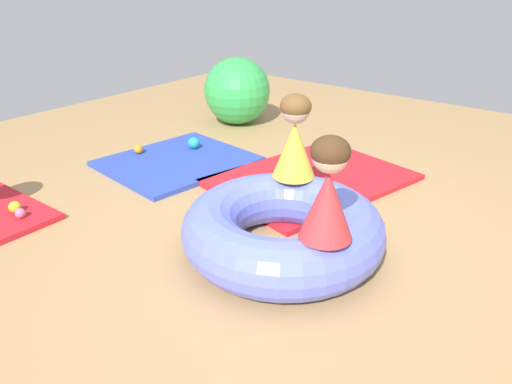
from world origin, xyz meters
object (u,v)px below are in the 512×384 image
at_px(play_ball_orange, 138,149).
at_px(exercise_ball_large, 237,91).
at_px(play_ball_yellow, 15,207).
at_px(play_ball_teal, 194,143).
at_px(child_in_yellow, 295,138).
at_px(inflatable_cushion, 283,229).
at_px(child_in_red, 328,190).
at_px(play_ball_pink, 20,213).

height_order(play_ball_orange, exercise_ball_large, exercise_ball_large).
bearing_deg(play_ball_yellow, play_ball_teal, -1.66).
distance_m(child_in_yellow, play_ball_orange, 1.83).
distance_m(inflatable_cushion, exercise_ball_large, 2.70).
height_order(child_in_red, play_ball_teal, child_in_red).
relative_size(child_in_red, play_ball_yellow, 6.56).
bearing_deg(child_in_yellow, play_ball_pink, 166.47).
bearing_deg(play_ball_teal, play_ball_pink, -178.14).
bearing_deg(child_in_yellow, child_in_red, -96.72).
distance_m(play_ball_teal, exercise_ball_large, 1.03).
bearing_deg(child_in_red, child_in_yellow, -153.06).
bearing_deg(inflatable_cushion, exercise_ball_large, 45.82).
distance_m(child_in_red, play_ball_pink, 2.12).
bearing_deg(play_ball_pink, play_ball_teal, 1.86).
xyz_separation_m(play_ball_pink, play_ball_orange, (1.29, 0.35, 0.01)).
xyz_separation_m(inflatable_cushion, child_in_red, (-0.18, -0.38, 0.42)).
distance_m(play_ball_yellow, play_ball_orange, 1.29).
relative_size(play_ball_pink, play_ball_orange, 0.82).
height_order(inflatable_cushion, play_ball_orange, inflatable_cushion).
bearing_deg(child_in_red, exercise_ball_large, -150.55).
height_order(child_in_yellow, play_ball_pink, child_in_yellow).
xyz_separation_m(inflatable_cushion, play_ball_yellow, (-0.75, 1.69, -0.08)).
relative_size(child_in_yellow, play_ball_orange, 6.44).
xyz_separation_m(play_ball_orange, exercise_ball_large, (1.35, -0.01, 0.27)).
distance_m(child_in_red, play_ball_teal, 2.36).
relative_size(child_in_yellow, play_ball_teal, 5.03).
bearing_deg(exercise_ball_large, play_ball_orange, 179.59).
bearing_deg(play_ball_pink, child_in_red, -73.35).
xyz_separation_m(child_in_yellow, play_ball_teal, (0.55, 1.46, -0.50)).
bearing_deg(play_ball_yellow, exercise_ball_large, 5.19).
relative_size(child_in_red, play_ball_pink, 7.75).
bearing_deg(inflatable_cushion, child_in_yellow, 26.58).
xyz_separation_m(inflatable_cushion, play_ball_pink, (-0.76, 1.59, -0.09)).
relative_size(play_ball_teal, play_ball_yellow, 1.32).
bearing_deg(play_ball_yellow, child_in_yellow, -53.38).
relative_size(inflatable_cushion, child_in_red, 2.24).
xyz_separation_m(child_in_red, play_ball_pink, (-0.59, 1.97, -0.51)).
bearing_deg(play_ball_pink, inflatable_cushion, -64.32).
height_order(child_in_red, play_ball_pink, child_in_red).
height_order(play_ball_yellow, exercise_ball_large, exercise_ball_large).
height_order(inflatable_cushion, play_ball_teal, inflatable_cushion).
xyz_separation_m(play_ball_pink, exercise_ball_large, (2.64, 0.34, 0.28)).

